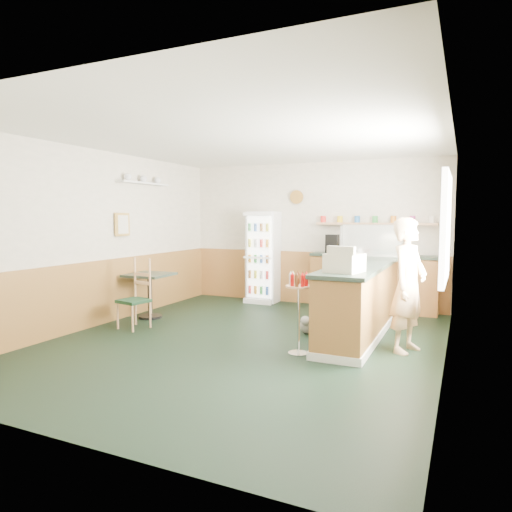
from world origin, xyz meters
The scene contains 13 objects.
ground centered at (0.00, 0.00, 0.00)m, with size 6.00×6.00×0.00m, color black.
room_envelope centered at (-0.23, 0.73, 1.52)m, with size 5.04×6.02×2.72m.
service_counter centered at (1.35, 1.07, 0.46)m, with size 0.68×3.01×1.01m.
back_counter centered at (1.19, 2.80, 0.55)m, with size 2.24×0.42×1.69m.
drinks_fridge centered at (-0.92, 2.74, 0.89)m, with size 0.59×0.52×1.77m.
display_case centered at (1.35, 1.87, 1.27)m, with size 0.94×0.49×0.53m.
cash_register centered at (1.35, 0.04, 1.12)m, with size 0.39×0.41×0.22m, color beige.
shopkeeper centered at (2.05, 0.46, 0.83)m, with size 0.56×0.40×1.67m, color tan.
condiment_stand centered at (0.85, -0.21, 0.67)m, with size 0.32×0.32×0.99m.
newspaper_rack centered at (0.99, 1.15, 0.68)m, with size 0.09×0.45×0.90m.
cafe_table centered at (-2.05, 0.66, 0.52)m, with size 0.70×0.70×0.74m.
cafe_chair centered at (-1.82, 0.06, 0.55)m, with size 0.45×0.45×1.05m.
dog_doorstop centered at (0.65, 0.76, 0.13)m, with size 0.23×0.30×0.28m.
Camera 1 is at (2.66, -5.39, 1.69)m, focal length 32.00 mm.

